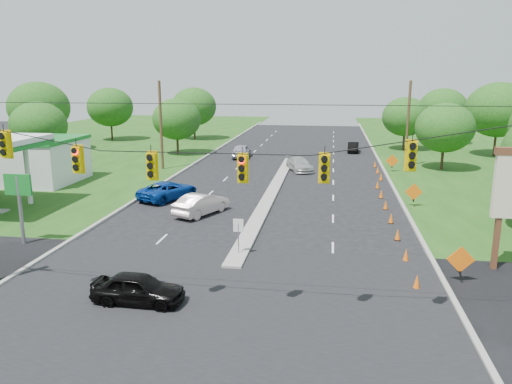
% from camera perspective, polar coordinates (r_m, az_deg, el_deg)
% --- Properties ---
extents(ground, '(160.00, 160.00, 0.00)m').
position_cam_1_polar(ground, '(21.56, -5.01, -12.75)').
color(ground, black).
rests_on(ground, ground).
extents(cross_street, '(160.00, 14.00, 0.02)m').
position_cam_1_polar(cross_street, '(21.56, -5.01, -12.75)').
color(cross_street, black).
rests_on(cross_street, ground).
extents(curb_left, '(0.25, 110.00, 0.16)m').
position_cam_1_polar(curb_left, '(51.89, -8.10, 2.51)').
color(curb_left, gray).
rests_on(curb_left, ground).
extents(curb_right, '(0.25, 110.00, 0.16)m').
position_cam_1_polar(curb_right, '(50.02, 14.68, 1.82)').
color(curb_right, gray).
rests_on(curb_right, ground).
extents(median, '(1.00, 34.00, 0.18)m').
position_cam_1_polar(median, '(41.20, 1.85, -0.11)').
color(median, gray).
rests_on(median, ground).
extents(median_sign, '(0.55, 0.06, 2.05)m').
position_cam_1_polar(median_sign, '(26.49, -2.03, -4.32)').
color(median_sign, gray).
rests_on(median_sign, ground).
extents(signal_span, '(25.60, 0.32, 9.00)m').
position_cam_1_polar(signal_span, '(18.98, -6.17, -0.42)').
color(signal_span, '#422D1C').
rests_on(signal_span, ground).
extents(utility_pole_far_left, '(0.28, 0.28, 9.00)m').
position_cam_1_polar(utility_pole_far_left, '(52.02, -10.81, 7.45)').
color(utility_pole_far_left, '#422D1C').
rests_on(utility_pole_far_left, ground).
extents(utility_pole_far_right, '(0.28, 0.28, 9.00)m').
position_cam_1_polar(utility_pole_far_right, '(54.61, 16.96, 7.37)').
color(utility_pole_far_right, '#422D1C').
rests_on(utility_pole_far_right, ground).
extents(gas_station, '(18.40, 19.70, 5.20)m').
position_cam_1_polar(gas_station, '(48.77, -27.08, 3.61)').
color(gas_station, white).
rests_on(gas_station, ground).
extents(cone_0, '(0.32, 0.32, 0.70)m').
position_cam_1_polar(cone_0, '(23.96, 17.90, -9.72)').
color(cone_0, orange).
rests_on(cone_0, ground).
extents(cone_1, '(0.32, 0.32, 0.70)m').
position_cam_1_polar(cone_1, '(27.19, 16.76, -6.90)').
color(cone_1, orange).
rests_on(cone_1, ground).
extents(cone_2, '(0.32, 0.32, 0.70)m').
position_cam_1_polar(cone_2, '(30.48, 15.88, -4.68)').
color(cone_2, orange).
rests_on(cone_2, ground).
extents(cone_3, '(0.32, 0.32, 0.70)m').
position_cam_1_polar(cone_3, '(33.81, 15.18, -2.89)').
color(cone_3, orange).
rests_on(cone_3, ground).
extents(cone_4, '(0.32, 0.32, 0.70)m').
position_cam_1_polar(cone_4, '(37.17, 14.60, -1.43)').
color(cone_4, orange).
rests_on(cone_4, ground).
extents(cone_5, '(0.32, 0.32, 0.70)m').
position_cam_1_polar(cone_5, '(40.56, 14.12, -0.20)').
color(cone_5, orange).
rests_on(cone_5, ground).
extents(cone_6, '(0.32, 0.32, 0.70)m').
position_cam_1_polar(cone_6, '(43.96, 13.72, 0.83)').
color(cone_6, orange).
rests_on(cone_6, ground).
extents(cone_7, '(0.32, 0.32, 0.70)m').
position_cam_1_polar(cone_7, '(47.43, 14.09, 1.69)').
color(cone_7, orange).
rests_on(cone_7, ground).
extents(cone_8, '(0.32, 0.32, 0.70)m').
position_cam_1_polar(cone_8, '(50.86, 13.74, 2.45)').
color(cone_8, orange).
rests_on(cone_8, ground).
extents(cone_9, '(0.32, 0.32, 0.70)m').
position_cam_1_polar(cone_9, '(54.29, 13.44, 3.12)').
color(cone_9, orange).
rests_on(cone_9, ground).
extents(work_sign_0, '(1.27, 0.58, 1.37)m').
position_cam_1_polar(work_sign_0, '(25.04, 22.34, -7.28)').
color(work_sign_0, black).
rests_on(work_sign_0, ground).
extents(work_sign_1, '(1.27, 0.58, 1.37)m').
position_cam_1_polar(work_sign_1, '(38.24, 17.58, -0.07)').
color(work_sign_1, black).
rests_on(work_sign_1, ground).
extents(work_sign_2, '(1.27, 0.58, 1.37)m').
position_cam_1_polar(work_sign_2, '(51.86, 15.30, 3.40)').
color(work_sign_2, black).
rests_on(work_sign_2, ground).
extents(tree_2, '(5.88, 5.88, 6.86)m').
position_cam_1_polar(tree_2, '(57.92, -23.60, 6.98)').
color(tree_2, black).
rests_on(tree_2, ground).
extents(tree_3, '(7.56, 7.56, 8.82)m').
position_cam_1_polar(tree_3, '(69.47, -23.57, 8.85)').
color(tree_3, black).
rests_on(tree_3, ground).
extents(tree_4, '(6.72, 6.72, 7.84)m').
position_cam_1_polar(tree_4, '(78.16, -16.32, 9.29)').
color(tree_4, black).
rests_on(tree_4, ground).
extents(tree_5, '(5.88, 5.88, 6.86)m').
position_cam_1_polar(tree_5, '(61.95, -9.05, 8.22)').
color(tree_5, black).
rests_on(tree_5, ground).
extents(tree_6, '(6.72, 6.72, 7.84)m').
position_cam_1_polar(tree_6, '(76.82, -7.10, 9.65)').
color(tree_6, black).
rests_on(tree_6, ground).
extents(tree_9, '(5.88, 5.88, 6.86)m').
position_cam_1_polar(tree_9, '(54.26, 20.77, 6.88)').
color(tree_9, black).
rests_on(tree_9, ground).
extents(tree_10, '(7.56, 7.56, 8.82)m').
position_cam_1_polar(tree_10, '(65.83, 25.97, 8.45)').
color(tree_10, black).
rests_on(tree_10, ground).
extents(tree_11, '(6.72, 6.72, 7.84)m').
position_cam_1_polar(tree_11, '(75.53, 20.57, 8.88)').
color(tree_11, black).
rests_on(tree_11, ground).
extents(tree_12, '(5.88, 5.88, 6.86)m').
position_cam_1_polar(tree_12, '(67.66, 16.69, 8.24)').
color(tree_12, black).
rests_on(tree_12, ground).
extents(black_sedan, '(3.97, 1.69, 1.34)m').
position_cam_1_polar(black_sedan, '(21.93, -13.31, -10.69)').
color(black_sedan, black).
rests_on(black_sedan, ground).
extents(white_sedan, '(3.33, 4.79, 1.50)m').
position_cam_1_polar(white_sedan, '(34.84, -6.24, -1.36)').
color(white_sedan, beige).
rests_on(white_sedan, ground).
extents(blue_pickup, '(4.29, 5.68, 1.43)m').
position_cam_1_polar(blue_pickup, '(39.54, -10.02, 0.20)').
color(blue_pickup, navy).
rests_on(blue_pickup, ground).
extents(silver_car_far, '(3.40, 5.05, 1.36)m').
position_cam_1_polar(silver_car_far, '(51.00, 4.97, 3.18)').
color(silver_car_far, '#A2A2A2').
rests_on(silver_car_far, ground).
extents(silver_car_oncoming, '(2.04, 4.80, 1.62)m').
position_cam_1_polar(silver_car_oncoming, '(59.20, -1.67, 4.72)').
color(silver_car_oncoming, '#A9A4B8').
rests_on(silver_car_oncoming, ground).
extents(dark_car_receding, '(1.51, 3.90, 1.27)m').
position_cam_1_polar(dark_car_receding, '(64.77, 11.04, 5.05)').
color(dark_car_receding, black).
rests_on(dark_car_receding, ground).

